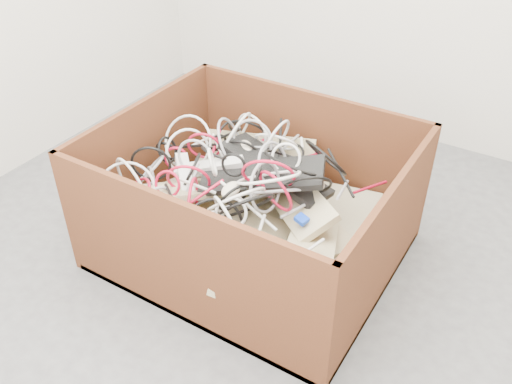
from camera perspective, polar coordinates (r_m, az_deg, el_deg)
The scene contains 8 objects.
ground at distance 2.33m, azimuth -0.78°, elevation -8.65°, with size 3.00×3.00×0.00m, color #4A4B4D.
cardboard_box at distance 2.36m, azimuth -0.58°, elevation -3.16°, with size 1.16×0.97×0.58m.
keyboard_pile at distance 2.28m, azimuth 0.28°, elevation -0.62°, with size 0.94×0.94×0.38m.
mice_scatter at distance 2.22m, azimuth -2.87°, elevation 1.03°, with size 0.60×0.62×0.18m.
power_strip_left at distance 2.30m, azimuth -4.83°, elevation 2.56°, with size 0.29×0.05×0.04m, color silver.
power_strip_right at distance 2.29m, azimuth -7.30°, elevation 1.54°, with size 0.26×0.05×0.04m, color silver.
vga_plug at distance 2.06m, azimuth 4.71°, elevation -2.80°, with size 0.04×0.04×0.02m, color #0D36CB.
cable_tangle at distance 2.25m, azimuth -2.88°, elevation 2.33°, with size 1.00×0.81×0.42m.
Camera 1 is at (0.90, -1.40, 1.63)m, focal length 38.99 mm.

